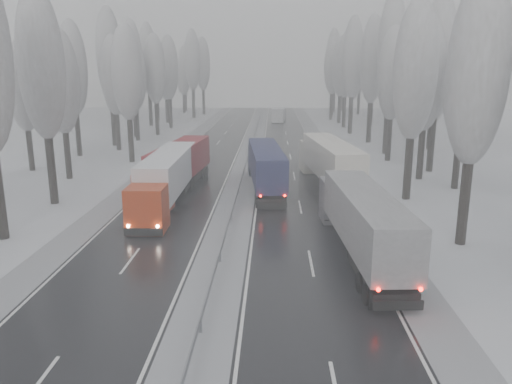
# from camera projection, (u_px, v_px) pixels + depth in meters

# --- Properties ---
(carriageway_right) EXTENTS (7.50, 200.00, 0.03)m
(carriageway_right) POSITION_uv_depth(u_px,v_px,m) (297.00, 190.00, 46.14)
(carriageway_right) COLOR black
(carriageway_right) RESTS_ON ground
(carriageway_left) EXTENTS (7.50, 200.00, 0.03)m
(carriageway_left) POSITION_uv_depth(u_px,v_px,m) (184.00, 189.00, 46.48)
(carriageway_left) COLOR black
(carriageway_left) RESTS_ON ground
(median_slush) EXTENTS (3.00, 200.00, 0.04)m
(median_slush) POSITION_uv_depth(u_px,v_px,m) (240.00, 189.00, 46.31)
(median_slush) COLOR #9B9DA2
(median_slush) RESTS_ON ground
(shoulder_right) EXTENTS (2.40, 200.00, 0.04)m
(shoulder_right) POSITION_uv_depth(u_px,v_px,m) (350.00, 190.00, 45.97)
(shoulder_right) COLOR #9B9DA2
(shoulder_right) RESTS_ON ground
(shoulder_left) EXTENTS (2.40, 200.00, 0.04)m
(shoulder_left) POSITION_uv_depth(u_px,v_px,m) (131.00, 188.00, 46.64)
(shoulder_left) COLOR #9B9DA2
(shoulder_left) RESTS_ON ground
(median_guardrail) EXTENTS (0.12, 200.00, 0.76)m
(median_guardrail) POSITION_uv_depth(u_px,v_px,m) (240.00, 183.00, 46.15)
(median_guardrail) COLOR slate
(median_guardrail) RESTS_ON ground
(tree_16) EXTENTS (3.60, 3.60, 16.53)m
(tree_16) POSITION_uv_depth(u_px,v_px,m) (478.00, 72.00, 29.36)
(tree_16) COLOR black
(tree_16) RESTS_ON ground
(tree_18) EXTENTS (3.60, 3.60, 16.58)m
(tree_18) POSITION_uv_depth(u_px,v_px,m) (415.00, 71.00, 40.39)
(tree_18) COLOR black
(tree_18) RESTS_ON ground
(tree_19) EXTENTS (3.60, 3.60, 14.57)m
(tree_19) POSITION_uv_depth(u_px,v_px,m) (464.00, 86.00, 44.40)
(tree_19) COLOR black
(tree_19) RESTS_ON ground
(tree_20) EXTENTS (3.60, 3.60, 15.71)m
(tree_20) POSITION_uv_depth(u_px,v_px,m) (427.00, 77.00, 48.31)
(tree_20) COLOR black
(tree_20) RESTS_ON ground
(tree_21) EXTENTS (3.60, 3.60, 18.62)m
(tree_21) POSITION_uv_depth(u_px,v_px,m) (439.00, 58.00, 51.67)
(tree_21) COLOR black
(tree_21) RESTS_ON ground
(tree_22) EXTENTS (3.60, 3.60, 15.86)m
(tree_22) POSITION_uv_depth(u_px,v_px,m) (393.00, 74.00, 58.44)
(tree_22) COLOR black
(tree_22) RESTS_ON ground
(tree_23) EXTENTS (3.60, 3.60, 13.55)m
(tree_23) POSITION_uv_depth(u_px,v_px,m) (435.00, 86.00, 62.47)
(tree_23) COLOR black
(tree_23) RESTS_ON ground
(tree_24) EXTENTS (3.60, 3.60, 20.49)m
(tree_24) POSITION_uv_depth(u_px,v_px,m) (391.00, 50.00, 62.96)
(tree_24) COLOR black
(tree_24) RESTS_ON ground
(tree_25) EXTENTS (3.60, 3.60, 19.44)m
(tree_25) POSITION_uv_depth(u_px,v_px,m) (436.00, 56.00, 66.78)
(tree_25) COLOR black
(tree_25) RESTS_ON ground
(tree_26) EXTENTS (3.60, 3.60, 18.78)m
(tree_26) POSITION_uv_depth(u_px,v_px,m) (373.00, 60.00, 73.18)
(tree_26) COLOR black
(tree_26) RESTS_ON ground
(tree_27) EXTENTS (3.60, 3.60, 17.62)m
(tree_27) POSITION_uv_depth(u_px,v_px,m) (414.00, 66.00, 77.00)
(tree_27) COLOR black
(tree_27) RESTS_ON ground
(tree_28) EXTENTS (3.60, 3.60, 19.62)m
(tree_28) POSITION_uv_depth(u_px,v_px,m) (353.00, 58.00, 83.45)
(tree_28) COLOR black
(tree_28) RESTS_ON ground
(tree_29) EXTENTS (3.60, 3.60, 18.11)m
(tree_29) POSITION_uv_depth(u_px,v_px,m) (392.00, 64.00, 87.33)
(tree_29) COLOR black
(tree_29) RESTS_ON ground
(tree_30) EXTENTS (3.60, 3.60, 17.86)m
(tree_30) POSITION_uv_depth(u_px,v_px,m) (346.00, 65.00, 93.17)
(tree_30) COLOR black
(tree_30) RESTS_ON ground
(tree_31) EXTENTS (3.60, 3.60, 18.58)m
(tree_31) POSITION_uv_depth(u_px,v_px,m) (374.00, 63.00, 96.75)
(tree_31) COLOR black
(tree_31) RESTS_ON ground
(tree_32) EXTENTS (3.60, 3.60, 17.33)m
(tree_32) POSITION_uv_depth(u_px,v_px,m) (341.00, 67.00, 100.54)
(tree_32) COLOR black
(tree_32) RESTS_ON ground
(tree_33) EXTENTS (3.60, 3.60, 14.33)m
(tree_33) POSITION_uv_depth(u_px,v_px,m) (353.00, 77.00, 104.78)
(tree_33) COLOR black
(tree_33) RESTS_ON ground
(tree_34) EXTENTS (3.60, 3.60, 17.63)m
(tree_34) POSITION_uv_depth(u_px,v_px,m) (332.00, 67.00, 107.42)
(tree_34) COLOR black
(tree_34) RESTS_ON ground
(tree_35) EXTENTS (3.60, 3.60, 18.25)m
(tree_35) POSITION_uv_depth(u_px,v_px,m) (372.00, 65.00, 110.90)
(tree_35) COLOR black
(tree_35) RESTS_ON ground
(tree_36) EXTENTS (3.60, 3.60, 20.23)m
(tree_36) POSITION_uv_depth(u_px,v_px,m) (333.00, 60.00, 116.53)
(tree_36) COLOR black
(tree_36) RESTS_ON ground
(tree_37) EXTENTS (3.60, 3.60, 16.37)m
(tree_37) POSITION_uv_depth(u_px,v_px,m) (360.00, 70.00, 120.77)
(tree_37) COLOR black
(tree_37) RESTS_ON ground
(tree_38) EXTENTS (3.60, 3.60, 17.97)m
(tree_38) POSITION_uv_depth(u_px,v_px,m) (335.00, 66.00, 127.07)
(tree_38) COLOR black
(tree_38) RESTS_ON ground
(tree_39) EXTENTS (3.60, 3.60, 16.19)m
(tree_39) POSITION_uv_depth(u_px,v_px,m) (344.00, 71.00, 131.13)
(tree_39) COLOR black
(tree_39) RESTS_ON ground
(tree_58) EXTENTS (3.60, 3.60, 17.21)m
(tree_58) POSITION_uv_depth(u_px,v_px,m) (41.00, 66.00, 38.87)
(tree_58) COLOR black
(tree_58) RESTS_ON ground
(tree_60) EXTENTS (3.60, 3.60, 14.84)m
(tree_60) POSITION_uv_depth(u_px,v_px,m) (61.00, 82.00, 48.67)
(tree_60) COLOR black
(tree_60) RESTS_ON ground
(tree_61) EXTENTS (3.60, 3.60, 13.95)m
(tree_61) POSITION_uv_depth(u_px,v_px,m) (23.00, 87.00, 52.87)
(tree_61) COLOR black
(tree_61) RESTS_ON ground
(tree_62) EXTENTS (3.60, 3.60, 16.04)m
(tree_62) POSITION_uv_depth(u_px,v_px,m) (127.00, 74.00, 57.60)
(tree_62) COLOR black
(tree_62) RESTS_ON ground
(tree_63) EXTENTS (3.60, 3.60, 16.88)m
(tree_63) POSITION_uv_depth(u_px,v_px,m) (73.00, 69.00, 61.61)
(tree_63) COLOR black
(tree_63) RESTS_ON ground
(tree_64) EXTENTS (3.60, 3.60, 15.42)m
(tree_64) POSITION_uv_depth(u_px,v_px,m) (114.00, 76.00, 66.56)
(tree_64) COLOR black
(tree_64) RESTS_ON ground
(tree_65) EXTENTS (3.60, 3.60, 19.48)m
(tree_65) POSITION_uv_depth(u_px,v_px,m) (109.00, 57.00, 69.88)
(tree_65) COLOR black
(tree_65) RESTS_ON ground
(tree_66) EXTENTS (3.60, 3.60, 15.23)m
(tree_66) POSITION_uv_depth(u_px,v_px,m) (135.00, 76.00, 75.93)
(tree_66) COLOR black
(tree_66) RESTS_ON ground
(tree_67) EXTENTS (3.60, 3.60, 17.09)m
(tree_67) POSITION_uv_depth(u_px,v_px,m) (132.00, 68.00, 79.57)
(tree_67) COLOR black
(tree_67) RESTS_ON ground
(tree_68) EXTENTS (3.60, 3.60, 16.65)m
(tree_68) POSITION_uv_depth(u_px,v_px,m) (155.00, 70.00, 82.23)
(tree_68) COLOR black
(tree_68) RESTS_ON ground
(tree_69) EXTENTS (3.60, 3.60, 19.35)m
(tree_69) POSITION_uv_depth(u_px,v_px,m) (132.00, 59.00, 85.85)
(tree_69) COLOR black
(tree_69) RESTS_ON ground
(tree_70) EXTENTS (3.60, 3.60, 17.09)m
(tree_70) POSITION_uv_depth(u_px,v_px,m) (169.00, 68.00, 91.93)
(tree_70) COLOR black
(tree_70) RESTS_ON ground
(tree_71) EXTENTS (3.60, 3.60, 19.61)m
(tree_71) POSITION_uv_depth(u_px,v_px,m) (148.00, 60.00, 95.58)
(tree_71) COLOR black
(tree_71) RESTS_ON ground
(tree_72) EXTENTS (3.60, 3.60, 15.11)m
(tree_72) POSITION_uv_depth(u_px,v_px,m) (166.00, 75.00, 101.39)
(tree_72) COLOR black
(tree_72) RESTS_ON ground
(tree_73) EXTENTS (3.60, 3.60, 17.22)m
(tree_73) POSITION_uv_depth(u_px,v_px,m) (156.00, 68.00, 105.04)
(tree_73) COLOR black
(tree_73) RESTS_ON ground
(tree_74) EXTENTS (3.60, 3.60, 19.68)m
(tree_74) POSITION_uv_depth(u_px,v_px,m) (192.00, 61.00, 111.03)
(tree_74) COLOR black
(tree_74) RESTS_ON ground
(tree_75) EXTENTS (3.60, 3.60, 18.60)m
(tree_75) POSITION_uv_depth(u_px,v_px,m) (156.00, 64.00, 115.38)
(tree_75) COLOR black
(tree_75) RESTS_ON ground
(tree_76) EXTENTS (3.60, 3.60, 18.55)m
(tree_76) POSITION_uv_depth(u_px,v_px,m) (203.00, 64.00, 120.29)
(tree_76) COLOR black
(tree_76) RESTS_ON ground
(tree_77) EXTENTS (3.60, 3.60, 14.32)m
(tree_77) POSITION_uv_depth(u_px,v_px,m) (183.00, 76.00, 125.00)
(tree_77) COLOR black
(tree_77) RESTS_ON ground
(tree_78) EXTENTS (3.60, 3.60, 19.55)m
(tree_78) POSITION_uv_depth(u_px,v_px,m) (193.00, 62.00, 126.64)
(tree_78) COLOR black
(tree_78) RESTS_ON ground
(tree_79) EXTENTS (3.60, 3.60, 17.07)m
(tree_79) POSITION_uv_depth(u_px,v_px,m) (185.00, 68.00, 130.99)
(tree_79) COLOR black
(tree_79) RESTS_ON ground
(truck_grey_tarp) EXTENTS (3.48, 16.12, 4.11)m
(truck_grey_tarp) POSITION_uv_depth(u_px,v_px,m) (361.00, 217.00, 29.34)
(truck_grey_tarp) COLOR #4B4B50
(truck_grey_tarp) RESTS_ON ground
(truck_blue_box) EXTENTS (3.93, 16.01, 4.07)m
(truck_blue_box) POSITION_uv_depth(u_px,v_px,m) (265.00, 164.00, 45.73)
(truck_blue_box) COLOR #1B2544
(truck_blue_box) RESTS_ON ground
(truck_cream_box) EXTENTS (4.73, 17.37, 4.42)m
(truck_cream_box) POSITION_uv_depth(u_px,v_px,m) (328.00, 160.00, 46.69)
(truck_cream_box) COLOR beige
(truck_cream_box) RESTS_ON ground
(box_truck_distant) EXTENTS (3.21, 8.15, 2.97)m
(box_truck_distant) POSITION_uv_depth(u_px,v_px,m) (279.00, 115.00, 104.89)
(box_truck_distant) COLOR #AAABB1
(box_truck_distant) RESTS_ON ground
(truck_red_white) EXTENTS (2.72, 16.36, 4.18)m
(truck_red_white) POSITION_uv_depth(u_px,v_px,m) (166.00, 177.00, 40.05)
(truck_red_white) COLOR #B02909
(truck_red_white) RESTS_ON ground
(truck_red_red) EXTENTS (3.99, 16.38, 4.17)m
(truck_red_red) POSITION_uv_depth(u_px,v_px,m) (177.00, 166.00, 44.73)
(truck_red_red) COLOR #B41F0A
(truck_red_red) RESTS_ON ground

